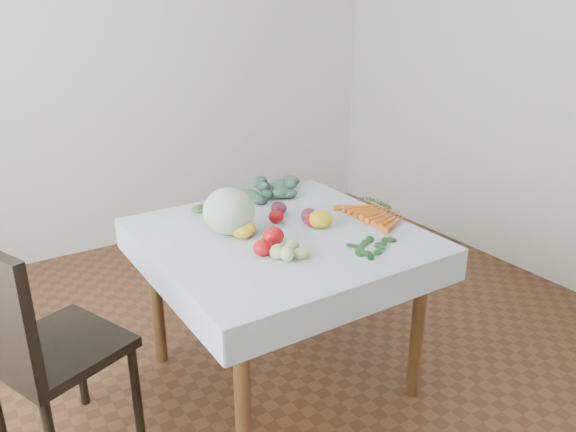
% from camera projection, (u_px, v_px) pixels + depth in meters
% --- Properties ---
extents(ground, '(4.00, 4.00, 0.00)m').
position_uv_depth(ground, '(281.00, 375.00, 2.74)').
color(ground, brown).
extents(back_wall, '(4.00, 0.04, 2.70)m').
position_uv_depth(back_wall, '(124.00, 56.00, 3.81)').
color(back_wall, white).
rests_on(back_wall, ground).
extents(table, '(1.00, 1.00, 0.75)m').
position_uv_depth(table, '(280.00, 254.00, 2.50)').
color(table, brown).
rests_on(table, ground).
extents(tablecloth, '(1.12, 1.12, 0.01)m').
position_uv_depth(tablecloth, '(280.00, 233.00, 2.46)').
color(tablecloth, white).
rests_on(tablecloth, table).
extents(chair, '(0.57, 0.57, 0.97)m').
position_uv_depth(chair, '(33.00, 341.00, 2.04)').
color(chair, black).
rests_on(chair, ground).
extents(cabbage, '(0.23, 0.23, 0.20)m').
position_uv_depth(cabbage, '(229.00, 211.00, 2.42)').
color(cabbage, beige).
rests_on(cabbage, tablecloth).
extents(tomato_a, '(0.07, 0.07, 0.06)m').
position_uv_depth(tomato_a, '(313.00, 220.00, 2.52)').
color(tomato_a, red).
rests_on(tomato_a, tablecloth).
extents(tomato_b, '(0.11, 0.11, 0.08)m').
position_uv_depth(tomato_b, '(273.00, 236.00, 2.33)').
color(tomato_b, red).
rests_on(tomato_b, tablecloth).
extents(tomato_c, '(0.09, 0.09, 0.07)m').
position_uv_depth(tomato_c, '(263.00, 248.00, 2.23)').
color(tomato_c, red).
rests_on(tomato_c, tablecloth).
extents(tomato_d, '(0.09, 0.09, 0.06)m').
position_uv_depth(tomato_d, '(276.00, 216.00, 2.56)').
color(tomato_d, red).
rests_on(tomato_d, tablecloth).
extents(heirloom_back, '(0.15, 0.15, 0.08)m').
position_uv_depth(heirloom_back, '(243.00, 229.00, 2.40)').
color(heirloom_back, yellow).
rests_on(heirloom_back, tablecloth).
extents(heirloom_front, '(0.11, 0.11, 0.08)m').
position_uv_depth(heirloom_front, '(320.00, 219.00, 2.51)').
color(heirloom_front, yellow).
rests_on(heirloom_front, tablecloth).
extents(onion_a, '(0.08, 0.08, 0.07)m').
position_uv_depth(onion_a, '(279.00, 208.00, 2.66)').
color(onion_a, '#611B3C').
rests_on(onion_a, tablecloth).
extents(onion_b, '(0.08, 0.08, 0.07)m').
position_uv_depth(onion_b, '(309.00, 215.00, 2.57)').
color(onion_b, '#611B3C').
rests_on(onion_b, tablecloth).
extents(tomatillo_cluster, '(0.17, 0.12, 0.05)m').
position_uv_depth(tomatillo_cluster, '(288.00, 252.00, 2.22)').
color(tomatillo_cluster, '#C8D57A').
rests_on(tomatillo_cluster, tablecloth).
extents(carrot_bunch, '(0.22, 0.38, 0.03)m').
position_uv_depth(carrot_bunch, '(376.00, 214.00, 2.64)').
color(carrot_bunch, orange).
rests_on(carrot_bunch, tablecloth).
extents(kale_bunch, '(0.36, 0.29, 0.05)m').
position_uv_depth(kale_bunch, '(273.00, 189.00, 2.96)').
color(kale_bunch, '#3B6151').
rests_on(kale_bunch, tablecloth).
extents(basil_bunch, '(0.23, 0.16, 0.01)m').
position_uv_depth(basil_bunch, '(379.00, 246.00, 2.32)').
color(basil_bunch, '#1C551A').
rests_on(basil_bunch, tablecloth).
extents(dill_bunch, '(0.22, 0.22, 0.03)m').
position_uv_depth(dill_bunch, '(217.00, 205.00, 2.75)').
color(dill_bunch, '#3E6D32').
rests_on(dill_bunch, tablecloth).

